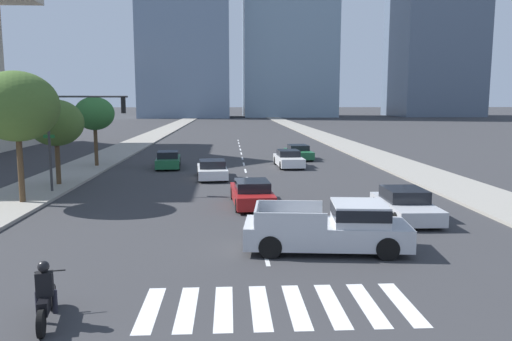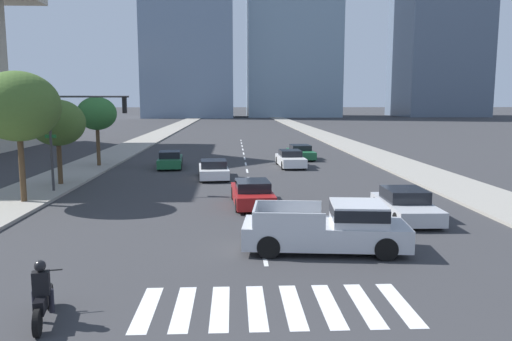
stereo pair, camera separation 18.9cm
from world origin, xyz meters
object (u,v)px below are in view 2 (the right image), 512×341
object	(u,v)px
traffic_signal_far	(80,121)
street_tree_nearest	(18,107)
pickup_truck	(333,227)
street_tree_third	(97,114)
sedan_white_0	(214,170)
motorcycle_trailing	(43,297)
sedan_red_5	(252,194)
sedan_green_1	(301,152)
sedan_silver_2	(405,205)
street_tree_second	(57,123)
sedan_green_3	(170,160)
sedan_white_4	(290,159)

from	to	relation	value
traffic_signal_far	street_tree_nearest	distance (m)	3.66
pickup_truck	street_tree_third	distance (m)	26.16
street_tree_third	sedan_white_0	bearing A→B (deg)	-33.45
motorcycle_trailing	traffic_signal_far	world-z (taller)	traffic_signal_far
motorcycle_trailing	sedan_red_5	distance (m)	13.67
sedan_green_1	sedan_silver_2	xyz separation A→B (m)	(1.51, -22.28, 0.02)
sedan_silver_2	street_tree_third	distance (m)	25.23
sedan_red_5	sedan_silver_2	bearing A→B (deg)	-118.77
traffic_signal_far	street_tree_second	xyz separation A→B (m)	(-2.04, 2.31, -0.19)
sedan_green_3	street_tree_second	size ratio (longest dim) A/B	0.92
sedan_white_4	street_tree_nearest	bearing A→B (deg)	-50.53
sedan_green_1	street_tree_nearest	world-z (taller)	street_tree_nearest
sedan_silver_2	sedan_white_4	bearing A→B (deg)	-168.96
pickup_truck	sedan_silver_2	xyz separation A→B (m)	(4.06, 4.47, -0.22)
sedan_silver_2	street_tree_nearest	distance (m)	18.64
sedan_white_4	sedan_red_5	distance (m)	14.54
sedan_white_4	street_tree_second	world-z (taller)	street_tree_second
pickup_truck	sedan_silver_2	world-z (taller)	pickup_truck
sedan_green_3	motorcycle_trailing	bearing A→B (deg)	176.52
sedan_white_4	street_tree_nearest	xyz separation A→B (m)	(-14.75, -13.34, 4.19)
sedan_white_0	sedan_silver_2	bearing A→B (deg)	-147.43
sedan_white_0	sedan_silver_2	distance (m)	14.53
pickup_truck	sedan_white_4	bearing A→B (deg)	93.30
sedan_silver_2	sedan_white_4	size ratio (longest dim) A/B	1.01
pickup_truck	sedan_green_1	xyz separation A→B (m)	(2.55, 26.75, -0.24)
pickup_truck	street_tree_second	xyz separation A→B (m)	(-13.69, 13.52, 2.96)
sedan_silver_2	traffic_signal_far	bearing A→B (deg)	-112.10
sedan_red_5	street_tree_third	world-z (taller)	street_tree_third
pickup_truck	traffic_signal_far	xyz separation A→B (m)	(-11.65, 11.21, 3.15)
motorcycle_trailing	sedan_white_0	bearing A→B (deg)	-19.33
sedan_white_0	sedan_green_1	world-z (taller)	sedan_white_0
sedan_silver_2	sedan_red_5	world-z (taller)	sedan_silver_2
sedan_white_0	sedan_silver_2	xyz separation A→B (m)	(8.72, -11.61, 0.01)
sedan_green_3	traffic_signal_far	size ratio (longest dim) A/B	0.83
street_tree_third	sedan_green_1	bearing A→B (deg)	16.13
pickup_truck	street_tree_third	bearing A→B (deg)	127.95
sedan_white_4	traffic_signal_far	distance (m)	16.78
street_tree_third	sedan_red_5	bearing A→B (deg)	-52.26
sedan_red_5	sedan_green_3	bearing A→B (deg)	18.61
sedan_red_5	street_tree_second	distance (m)	13.14
pickup_truck	sedan_red_5	distance (m)	7.91
street_tree_second	motorcycle_trailing	bearing A→B (deg)	-72.30
street_tree_nearest	street_tree_second	distance (m)	5.33
sedan_white_0	street_tree_third	xyz separation A→B (m)	(-9.03, 5.96, 3.52)
sedan_green_1	sedan_white_0	bearing A→B (deg)	-36.99
sedan_white_0	street_tree_third	size ratio (longest dim) A/B	0.85
sedan_red_5	traffic_signal_far	distance (m)	10.48
sedan_silver_2	sedan_red_5	xyz separation A→B (m)	(-6.51, 3.05, -0.01)
pickup_truck	sedan_red_5	world-z (taller)	pickup_truck
sedan_white_4	sedan_silver_2	bearing A→B (deg)	7.26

